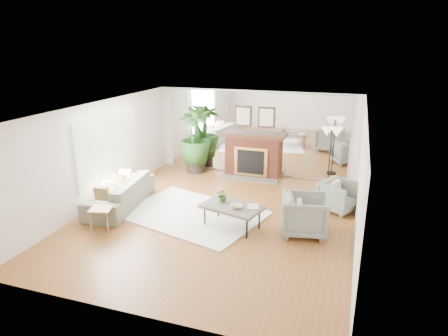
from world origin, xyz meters
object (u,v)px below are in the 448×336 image
(coffee_table, at_px, (232,208))
(armchair_front, at_px, (305,215))
(floor_lamp, at_px, (331,137))
(sofa, at_px, (120,193))
(fireplace, at_px, (252,154))
(armchair_back, at_px, (339,196))
(potted_ficus, at_px, (195,138))
(side_table, at_px, (101,212))

(coffee_table, bearing_deg, armchair_front, 8.38)
(armchair_front, bearing_deg, floor_lamp, -16.30)
(sofa, bearing_deg, floor_lamp, 112.22)
(sofa, bearing_deg, fireplace, 135.46)
(armchair_back, bearing_deg, fireplace, 83.76)
(sofa, distance_m, armchair_front, 4.43)
(armchair_front, distance_m, potted_ficus, 4.94)
(side_table, bearing_deg, sofa, 105.72)
(coffee_table, relative_size, potted_ficus, 0.70)
(fireplace, distance_m, coffee_table, 3.59)
(fireplace, distance_m, potted_ficus, 1.80)
(armchair_back, bearing_deg, floor_lamp, 44.95)
(sofa, xyz_separation_m, armchair_front, (4.43, -0.05, 0.08))
(coffee_table, xyz_separation_m, armchair_front, (1.51, 0.22, -0.05))
(armchair_front, bearing_deg, coffee_table, 87.43)
(armchair_front, height_order, potted_ficus, potted_ficus)
(coffee_table, distance_m, sofa, 2.94)
(armchair_back, bearing_deg, armchair_front, -173.49)
(sofa, relative_size, armchair_back, 2.92)
(fireplace, distance_m, side_table, 5.00)
(potted_ficus, distance_m, floor_lamp, 4.03)
(side_table, bearing_deg, armchair_front, 16.44)
(floor_lamp, bearing_deg, armchair_back, -74.50)
(coffee_table, bearing_deg, potted_ficus, 123.24)
(side_table, bearing_deg, potted_ficus, 85.42)
(fireplace, relative_size, side_table, 3.81)
(coffee_table, distance_m, side_table, 2.75)
(armchair_front, bearing_deg, side_table, 95.49)
(fireplace, relative_size, sofa, 0.88)
(coffee_table, distance_m, armchair_back, 2.71)
(floor_lamp, bearing_deg, sofa, -150.03)
(armchair_back, bearing_deg, potted_ficus, 97.99)
(fireplace, height_order, sofa, fireplace)
(potted_ficus, xyz_separation_m, floor_lamp, (3.99, -0.41, 0.40))
(sofa, distance_m, armchair_back, 5.24)
(fireplace, distance_m, armchair_back, 3.21)
(armchair_front, relative_size, side_table, 1.70)
(potted_ficus, bearing_deg, armchair_back, -21.45)
(fireplace, bearing_deg, side_table, -114.84)
(fireplace, bearing_deg, coffee_table, -82.39)
(potted_ficus, bearing_deg, armchair_front, -40.34)
(potted_ficus, bearing_deg, coffee_table, -56.76)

